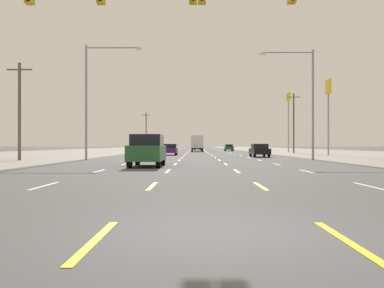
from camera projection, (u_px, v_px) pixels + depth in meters
The scene contains 20 objects.
ground_plane at pixel (197, 152), 72.21m from camera, with size 572.00×572.00×0.00m, color #4C4C4F.
lot_apron_left at pixel (58, 152), 72.41m from camera, with size 28.00×440.00×0.01m, color gray.
lot_apron_right at pixel (338, 152), 72.00m from camera, with size 28.00×440.00×0.01m, color gray.
lane_markings at pixel (197, 150), 110.70m from camera, with size 10.64×227.60×0.01m.
signal_span_wire at pixel (204, 38), 15.60m from camera, with size 27.11×0.53×8.81m.
suv_inner_left_nearest at pixel (147, 150), 25.37m from camera, with size 1.98×4.90×1.98m.
sedan_far_right_near at pixel (260, 150), 45.36m from camera, with size 1.80×4.50×1.46m.
sedan_inner_left_mid at pixel (170, 149), 53.65m from camera, with size 1.80×4.50×1.46m.
hatchback_far_left_midfar at pixel (161, 148), 76.84m from camera, with size 1.72×3.90×1.54m.
box_truck_center_turn_far at pixel (197, 142), 82.99m from camera, with size 2.40×7.20×3.23m.
sedan_far_right_farther at pixel (229, 148), 89.09m from camera, with size 1.80×4.50×1.46m.
sedan_center_turn_farthest at pixel (198, 147), 101.56m from camera, with size 1.80×4.50×1.46m.
hatchback_center_turn_distant_a at pixel (197, 147), 119.13m from camera, with size 1.72×3.90×1.54m.
pole_sign_right_row_1 at pixel (328, 99), 53.46m from camera, with size 0.24×1.75×9.94m.
pole_sign_right_row_2 at pixel (289, 106), 75.42m from camera, with size 0.24×2.57×11.03m.
streetlight_left_row_0 at pixel (92, 92), 36.62m from camera, with size 5.08×0.26×10.31m.
streetlight_right_row_0 at pixel (307, 95), 36.46m from camera, with size 4.86×0.26×9.86m.
utility_pole_left_row_0 at pixel (19, 109), 35.52m from camera, with size 2.20×0.26×8.49m.
utility_pole_right_row_1 at pixel (294, 122), 66.58m from camera, with size 2.20×0.26×9.74m.
utility_pole_left_row_2 at pixel (146, 131), 103.75m from camera, with size 2.20×0.26×9.55m.
Camera 1 is at (-0.35, -6.21, 1.34)m, focal length 38.27 mm.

